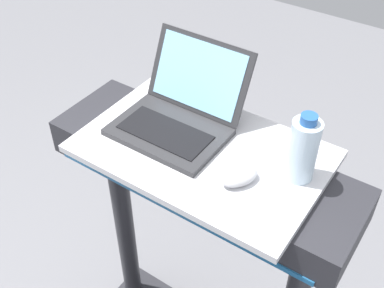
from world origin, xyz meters
The scene contains 4 objects.
desk_board centered at (0.00, 0.70, 1.12)m, with size 0.66×0.42×0.02m, color silver.
laptop centered at (-0.11, 0.74, 1.17)m, with size 0.31×0.31×0.21m.
computer_mouse centered at (0.15, 0.65, 1.15)m, with size 0.06×0.10×0.03m, color #B2B2B7.
water_bottle centered at (0.26, 0.75, 1.22)m, with size 0.07×0.07×0.19m.
Camera 1 is at (0.53, -0.12, 1.99)m, focal length 45.07 mm.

